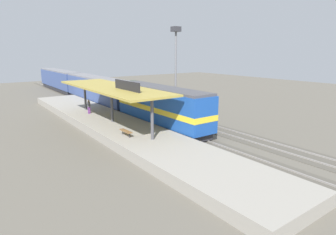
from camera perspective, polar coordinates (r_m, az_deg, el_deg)
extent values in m
plane|color=#5B564C|center=(35.14, -1.16, -0.69)|extent=(120.00, 120.00, 0.00)
cube|color=#4E4941|center=(34.07, -3.93, -1.12)|extent=(3.20, 110.00, 0.04)
cube|color=gray|center=(33.69, -4.97, -1.20)|extent=(0.10, 110.00, 0.16)
cube|color=gray|center=(34.43, -2.91, -0.86)|extent=(0.10, 110.00, 0.16)
cube|color=#4E4941|center=(36.64, 2.17, -0.09)|extent=(3.20, 110.00, 0.04)
cube|color=gray|center=(36.20, 1.28, -0.15)|extent=(0.10, 110.00, 0.16)
cube|color=gray|center=(37.07, 3.05, 0.15)|extent=(0.10, 110.00, 0.16)
cube|color=gray|center=(31.85, -10.96, -1.55)|extent=(6.00, 44.00, 0.90)
cylinder|color=#47474C|center=(24.48, -3.17, -0.32)|extent=(0.28, 0.28, 3.60)
cylinder|color=#47474C|center=(31.36, -11.14, 2.43)|extent=(0.28, 0.28, 3.60)
cylinder|color=#47474C|center=(38.68, -16.19, 4.14)|extent=(0.28, 0.28, 3.60)
cube|color=#A38E3D|center=(31.08, -11.30, 5.87)|extent=(5.20, 18.00, 0.20)
cube|color=black|center=(27.80, -8.20, 6.31)|extent=(0.12, 4.80, 0.90)
cylinder|color=#333338|center=(25.51, -7.69, -3.56)|extent=(0.07, 0.07, 0.42)
cylinder|color=#333338|center=(26.62, -9.02, -2.90)|extent=(0.07, 0.07, 0.42)
cube|color=brown|center=(25.99, -8.39, -2.70)|extent=(0.44, 1.70, 0.08)
cube|color=#28282D|center=(31.78, -1.38, -1.23)|extent=(2.60, 13.60, 0.70)
cube|color=#19479E|center=(31.33, -1.40, 2.50)|extent=(2.90, 14.40, 3.50)
cube|color=#47474C|center=(31.04, -1.42, 5.89)|extent=(2.78, 14.11, 0.24)
cube|color=yellow|center=(31.38, -1.39, 2.02)|extent=(2.93, 14.43, 0.56)
cube|color=#28282D|center=(47.41, -13.86, 3.17)|extent=(2.60, 19.20, 0.70)
cube|color=#384C84|center=(47.12, -13.99, 5.56)|extent=(2.90, 20.00, 3.30)
cube|color=slate|center=(46.93, -14.11, 7.70)|extent=(2.78, 19.60, 0.24)
cube|color=#28282D|center=(66.96, -20.70, 5.51)|extent=(2.60, 19.20, 0.70)
cube|color=#384C84|center=(66.76, -20.84, 7.21)|extent=(2.90, 20.00, 3.30)
cube|color=slate|center=(66.62, -20.96, 8.72)|extent=(2.78, 19.60, 0.24)
cube|color=#28282D|center=(42.92, -4.37, 2.50)|extent=(2.50, 11.20, 0.70)
cube|color=#4C564C|center=(42.65, -4.41, 4.68)|extent=(2.80, 12.00, 2.60)
cube|color=#3D453D|center=(42.46, -4.44, 6.58)|extent=(2.69, 11.76, 0.24)
cylinder|color=slate|center=(41.61, 1.54, 9.13)|extent=(0.28, 0.28, 11.00)
cube|color=#333338|center=(41.62, 1.59, 17.19)|extent=(1.10, 1.10, 0.70)
cylinder|color=#663375|center=(36.27, -15.58, 1.40)|extent=(0.16, 0.16, 0.84)
cylinder|color=#663375|center=(36.33, -15.31, 1.44)|extent=(0.16, 0.16, 0.84)
cylinder|color=#4C4C51|center=(36.17, -15.51, 2.57)|extent=(0.34, 0.34, 0.64)
sphere|color=tan|center=(36.09, -15.56, 3.24)|extent=(0.23, 0.23, 0.23)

